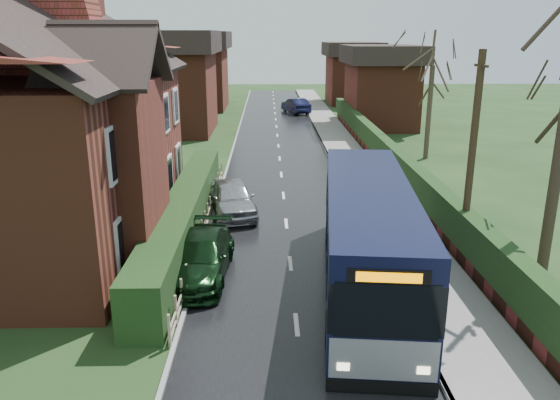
{
  "coord_description": "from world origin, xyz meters",
  "views": [
    {
      "loc": [
        -0.73,
        -14.78,
        7.36
      ],
      "look_at": [
        -0.31,
        3.44,
        1.8
      ],
      "focal_mm": 35.0,
      "sensor_mm": 36.0,
      "label": 1
    }
  ],
  "objects_px": {
    "car_silver": "(232,198)",
    "telegraph_pole": "(471,160)",
    "brick_house": "(43,121)",
    "bus": "(367,239)",
    "bus_stop_sign": "(367,176)",
    "car_green": "(199,257)"
  },
  "relations": [
    {
      "from": "car_silver",
      "to": "telegraph_pole",
      "type": "distance_m",
      "value": 9.96
    },
    {
      "from": "brick_house",
      "to": "bus",
      "type": "relative_size",
      "value": 1.37
    },
    {
      "from": "bus",
      "to": "bus_stop_sign",
      "type": "bearing_deg",
      "value": 86.18
    },
    {
      "from": "car_green",
      "to": "bus_stop_sign",
      "type": "height_order",
      "value": "bus_stop_sign"
    },
    {
      "from": "bus",
      "to": "telegraph_pole",
      "type": "relative_size",
      "value": 1.54
    },
    {
      "from": "telegraph_pole",
      "to": "car_green",
      "type": "bearing_deg",
      "value": -175.67
    },
    {
      "from": "bus_stop_sign",
      "to": "telegraph_pole",
      "type": "distance_m",
      "value": 4.88
    },
    {
      "from": "car_silver",
      "to": "telegraph_pole",
      "type": "bearing_deg",
      "value": -44.51
    },
    {
      "from": "bus",
      "to": "telegraph_pole",
      "type": "distance_m",
      "value": 4.53
    },
    {
      "from": "bus",
      "to": "bus_stop_sign",
      "type": "relative_size",
      "value": 3.52
    },
    {
      "from": "bus",
      "to": "telegraph_pole",
      "type": "height_order",
      "value": "telegraph_pole"
    },
    {
      "from": "brick_house",
      "to": "telegraph_pole",
      "type": "relative_size",
      "value": 2.11
    },
    {
      "from": "bus",
      "to": "brick_house",
      "type": "bearing_deg",
      "value": 163.25
    },
    {
      "from": "car_silver",
      "to": "car_green",
      "type": "distance_m",
      "value": 6.27
    },
    {
      "from": "car_silver",
      "to": "car_green",
      "type": "bearing_deg",
      "value": -107.76
    },
    {
      "from": "car_silver",
      "to": "bus",
      "type": "bearing_deg",
      "value": -69.85
    },
    {
      "from": "bus",
      "to": "bus_stop_sign",
      "type": "xyz_separation_m",
      "value": [
        1.0,
        5.8,
        0.42
      ]
    },
    {
      "from": "brick_house",
      "to": "telegraph_pole",
      "type": "bearing_deg",
      "value": -10.23
    },
    {
      "from": "car_silver",
      "to": "bus_stop_sign",
      "type": "distance_m",
      "value": 5.75
    },
    {
      "from": "brick_house",
      "to": "telegraph_pole",
      "type": "xyz_separation_m",
      "value": [
        14.53,
        -2.62,
        -0.87
      ]
    },
    {
      "from": "brick_house",
      "to": "car_green",
      "type": "bearing_deg",
      "value": -32.33
    },
    {
      "from": "car_silver",
      "to": "telegraph_pole",
      "type": "xyz_separation_m",
      "value": [
        8.05,
        -5.17,
        2.78
      ]
    }
  ]
}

